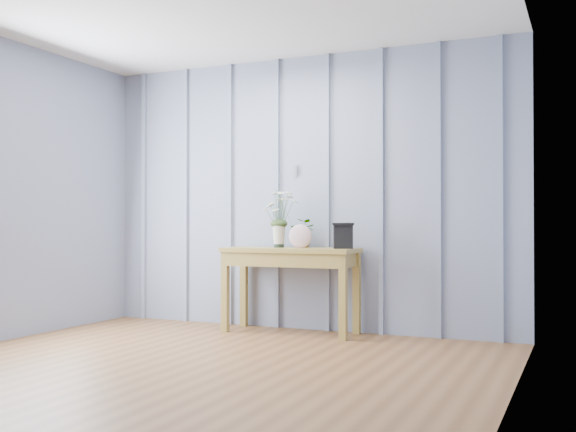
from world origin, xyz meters
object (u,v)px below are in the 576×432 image
at_px(felt_disc_vessel, 300,236).
at_px(carved_box, 343,235).
at_px(sideboard, 290,261).
at_px(daisy_vase, 279,209).

xyz_separation_m(felt_disc_vessel, carved_box, (0.38, 0.04, 0.01)).
bearing_deg(felt_disc_vessel, sideboard, 145.82).
distance_m(sideboard, felt_disc_vessel, 0.26).
bearing_deg(felt_disc_vessel, daisy_vase, 153.60).
height_order(felt_disc_vessel, carved_box, carved_box).
distance_m(sideboard, carved_box, 0.55).
xyz_separation_m(daisy_vase, felt_disc_vessel, (0.25, -0.09, -0.24)).
xyz_separation_m(sideboard, carved_box, (0.50, -0.02, 0.23)).
distance_m(felt_disc_vessel, carved_box, 0.38).
bearing_deg(carved_box, felt_disc_vessel, -173.27).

